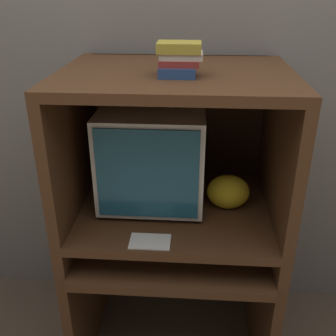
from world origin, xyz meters
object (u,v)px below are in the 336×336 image
keyboard (155,246)px  book_stack (179,59)px  crt_monitor (153,153)px  mouse (232,251)px  snack_bag (228,192)px

keyboard → book_stack: size_ratio=3.12×
crt_monitor → mouse: size_ratio=5.69×
keyboard → book_stack: bearing=19.6°
crt_monitor → keyboard: size_ratio=0.92×
keyboard → mouse: 0.31m
mouse → crt_monitor: bearing=149.7°
keyboard → snack_bag: bearing=22.4°
keyboard → crt_monitor: bearing=96.2°
crt_monitor → book_stack: (0.11, -0.15, 0.41)m
crt_monitor → keyboard: 0.38m
mouse → book_stack: bearing=168.2°
crt_monitor → book_stack: 0.44m
crt_monitor → snack_bag: 0.35m
snack_bag → crt_monitor: bearing=169.6°
crt_monitor → snack_bag: (0.31, -0.06, -0.14)m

